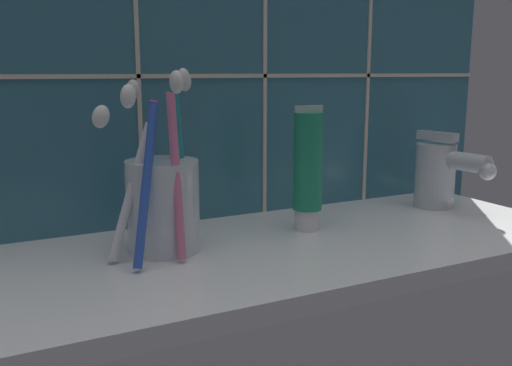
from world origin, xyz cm
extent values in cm
cube|color=white|center=(0.00, 0.00, 1.00)|extent=(66.64, 28.05, 2.00)
cube|color=#336B7F|center=(0.00, 14.27, 26.51)|extent=(76.64, 1.50, 53.01)
cube|color=beige|center=(0.00, 13.42, 20.14)|extent=(76.64, 0.24, 0.50)
cube|color=beige|center=(-14.99, 13.42, 26.51)|extent=(0.50, 0.24, 53.01)
cube|color=beige|center=(1.67, 13.42, 26.51)|extent=(0.50, 0.24, 53.01)
cube|color=beige|center=(18.33, 13.42, 26.51)|extent=(0.50, 0.24, 53.01)
cylinder|color=silver|center=(-15.70, 3.40, 6.83)|extent=(7.63, 7.63, 9.67)
cylinder|color=teal|center=(-13.34, 4.29, 10.63)|extent=(2.75, 2.59, 16.57)
ellipsoid|color=white|center=(-12.50, 5.05, 19.96)|extent=(2.31, 2.26, 2.39)
cylinder|color=orange|center=(-13.23, 5.16, 10.49)|extent=(3.23, 2.47, 16.31)
ellipsoid|color=white|center=(-12.09, 5.86, 19.67)|extent=(2.38, 2.15, 2.42)
cylinder|color=purple|center=(-16.51, 6.24, 10.05)|extent=(2.18, 4.64, 15.51)
ellipsoid|color=white|center=(-17.12, 8.26, 18.77)|extent=(1.87, 2.44, 2.54)
cylinder|color=white|center=(-19.26, 2.43, 8.97)|extent=(6.01, 3.12, 13.47)
ellipsoid|color=white|center=(-22.09, 1.29, 16.55)|extent=(2.70, 2.10, 2.67)
cylinder|color=blue|center=(-18.40, 0.15, 9.95)|extent=(4.68, 5.42, 15.41)
ellipsoid|color=white|center=(-20.36, -2.23, 18.54)|extent=(2.49, 2.63, 2.64)
cylinder|color=pink|center=(-15.33, 0.43, 10.51)|extent=(1.03, 3.41, 16.36)
ellipsoid|color=white|center=(-15.39, -0.98, 19.71)|extent=(1.38, 2.05, 2.43)
cylinder|color=white|center=(2.12, 3.40, 3.26)|extent=(2.95, 2.95, 2.53)
cylinder|color=#1E8C60|center=(2.12, 3.40, 10.28)|extent=(3.48, 3.48, 11.51)
cube|color=silver|center=(2.12, 3.40, 16.44)|extent=(3.65, 0.36, 0.80)
cylinder|color=silver|center=(24.28, 5.37, 6.47)|extent=(5.43, 5.43, 8.95)
cylinder|color=silver|center=(24.85, 1.43, 8.98)|extent=(3.57, 8.24, 2.44)
sphere|color=silver|center=(25.43, -2.52, 8.17)|extent=(2.28, 2.28, 2.28)
cube|color=silver|center=(24.28, 5.37, 11.95)|extent=(2.25, 6.14, 1.20)
camera|label=1|loc=(-33.46, -52.77, 20.70)|focal=40.00mm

